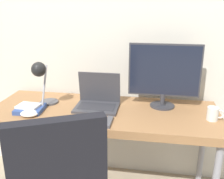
% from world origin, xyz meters
% --- Properties ---
extents(wall_back, '(8.00, 0.05, 2.60)m').
position_xyz_m(wall_back, '(0.00, 0.72, 1.30)').
color(wall_back, beige).
rests_on(wall_back, ground_plane).
extents(desk, '(1.76, 0.65, 0.78)m').
position_xyz_m(desk, '(0.00, 0.33, 0.71)').
color(desk, '#996B42').
rests_on(desk, ground_plane).
extents(laptop, '(0.34, 0.25, 0.27)m').
position_xyz_m(laptop, '(-0.05, 0.38, 0.83)').
color(laptop, '#38383D').
rests_on(laptop, desk).
extents(monitor, '(0.55, 0.19, 0.50)m').
position_xyz_m(monitor, '(0.45, 0.48, 1.05)').
color(monitor, '#333338').
rests_on(monitor, desk).
extents(desk_lamp, '(0.14, 0.27, 0.38)m').
position_xyz_m(desk_lamp, '(-0.47, 0.28, 1.03)').
color(desk_lamp, '#4C4C51').
rests_on(desk_lamp, desk).
extents(book_stack, '(0.22, 0.21, 0.05)m').
position_xyz_m(book_stack, '(-0.55, 0.21, 0.80)').
color(book_stack, '#334C8C').
rests_on(book_stack, desk).
extents(tv_remote, '(0.04, 0.16, 0.02)m').
position_xyz_m(tv_remote, '(0.08, 0.10, 0.79)').
color(tv_remote, '#4C4C51').
rests_on(tv_remote, desk).
extents(mug, '(0.12, 0.08, 0.10)m').
position_xyz_m(mug, '(0.80, 0.27, 0.83)').
color(mug, silver).
rests_on(mug, desk).
extents(game_controller, '(0.13, 0.11, 0.04)m').
position_xyz_m(game_controller, '(-0.51, 0.12, 0.80)').
color(game_controller, white).
rests_on(game_controller, desk).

